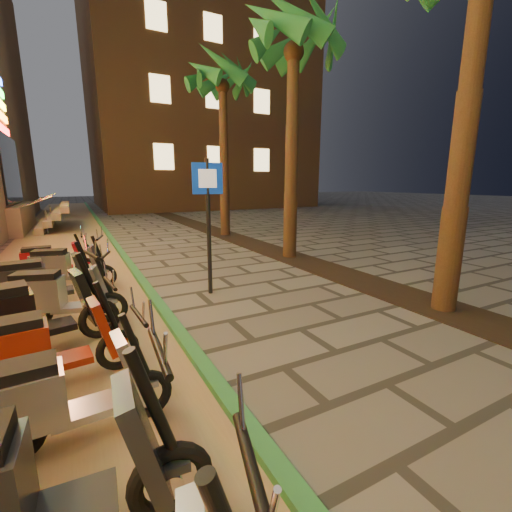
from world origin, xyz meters
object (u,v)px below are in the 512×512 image
scooter_6 (54,398)px  scooter_7 (41,348)px  scooter_10 (40,282)px  scooter_11 (64,267)px  pedestrian_sign (208,208)px  scooter_9 (56,296)px  scooter_12 (50,261)px  scooter_5 (7,497)px  scooter_8 (25,316)px

scooter_6 → scooter_7: size_ratio=0.96×
scooter_7 → scooter_10: size_ratio=0.96×
scooter_11 → scooter_6: bearing=-75.7°
pedestrian_sign → scooter_10: size_ratio=1.58×
scooter_9 → scooter_7: bearing=-76.0°
scooter_10 → scooter_12: 2.08m
scooter_7 → scooter_9: size_ratio=0.99×
scooter_5 → scooter_11: bearing=91.4°
scooter_6 → scooter_11: scooter_11 is taller
scooter_11 → scooter_5: bearing=-77.4°
scooter_5 → pedestrian_sign: bearing=60.5°
pedestrian_sign → scooter_8: (-3.02, -1.37, -1.17)m
scooter_9 → scooter_12: (-0.22, 3.01, -0.05)m
pedestrian_sign → scooter_10: (-2.98, 0.50, -1.22)m
scooter_5 → scooter_7: size_ratio=1.13×
scooter_10 → scooter_12: bearing=85.1°
pedestrian_sign → scooter_12: bearing=147.6°
scooter_9 → scooter_10: scooter_10 is taller
pedestrian_sign → scooter_8: bearing=-146.6°
scooter_10 → scooter_11: bearing=69.7°
scooter_6 → scooter_9: size_ratio=0.95×
scooter_11 → scooter_12: bearing=122.4°
scooter_6 → scooter_8: bearing=97.2°
scooter_7 → scooter_12: 4.90m
scooter_5 → scooter_10: (-0.16, 4.88, -0.05)m
scooter_6 → scooter_9: bearing=87.5°
scooter_5 → scooter_8: bearing=97.1°
scooter_5 → scooter_9: size_ratio=1.12×
scooter_9 → scooter_5: bearing=-74.8°
scooter_5 → scooter_7: 2.06m
scooter_12 → scooter_11: bearing=-71.4°
scooter_9 → scooter_8: bearing=-91.8°
scooter_5 → scooter_6: scooter_5 is taller
scooter_8 → scooter_11: bearing=70.8°
scooter_5 → scooter_10: 4.88m
pedestrian_sign → scooter_6: bearing=-119.2°
pedestrian_sign → scooter_9: (-2.70, -0.43, -1.23)m
scooter_5 → scooter_11: 6.04m
scooter_8 → scooter_6: bearing=-90.9°
scooter_5 → scooter_9: bearing=91.6°
scooter_5 → scooter_6: 1.05m
scooter_8 → scooter_10: bearing=76.9°
scooter_8 → scooter_10: (0.04, 1.86, -0.05)m
scooter_10 → scooter_11: (0.35, 1.16, -0.02)m
scooter_5 → scooter_9: scooter_5 is taller
pedestrian_sign → scooter_11: size_ratio=1.66×
scooter_7 → scooter_8: size_ratio=0.88×
scooter_8 → scooter_12: bearing=76.8°
scooter_9 → scooter_11: size_ratio=1.02×
scooter_11 → scooter_12: size_ratio=1.08×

